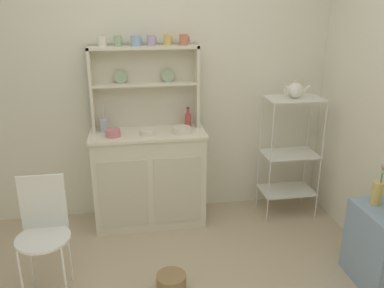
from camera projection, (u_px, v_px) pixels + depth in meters
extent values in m
cube|color=silver|center=(155.00, 82.00, 3.61)|extent=(3.84, 0.05, 2.50)
cube|color=silver|center=(149.00, 178.00, 3.63)|extent=(0.97, 0.42, 0.87)
cube|color=beige|center=(124.00, 195.00, 3.41)|extent=(0.41, 0.01, 0.61)
cube|color=beige|center=(178.00, 191.00, 3.48)|extent=(0.41, 0.01, 0.61)
cube|color=#EEE6CE|center=(148.00, 133.00, 3.49)|extent=(1.00, 0.45, 0.02)
cube|color=beige|center=(145.00, 86.00, 3.55)|extent=(0.93, 0.02, 0.72)
cube|color=silver|center=(91.00, 90.00, 3.41)|extent=(0.02, 0.18, 0.72)
cube|color=silver|center=(197.00, 87.00, 3.55)|extent=(0.02, 0.18, 0.72)
cube|color=silver|center=(145.00, 84.00, 3.47)|extent=(0.89, 0.16, 0.02)
cube|color=silver|center=(143.00, 47.00, 3.36)|extent=(0.93, 0.18, 0.02)
cylinder|color=#9EB78E|center=(120.00, 77.00, 3.45)|extent=(0.11, 0.03, 0.11)
cylinder|color=#9EB78E|center=(168.00, 76.00, 3.51)|extent=(0.11, 0.03, 0.11)
cylinder|color=silver|center=(270.00, 166.00, 3.56)|extent=(0.01, 0.01, 1.13)
cylinder|color=silver|center=(321.00, 162.00, 3.63)|extent=(0.01, 0.01, 1.13)
cylinder|color=silver|center=(259.00, 153.00, 3.84)|extent=(0.01, 0.01, 1.13)
cylinder|color=silver|center=(306.00, 150.00, 3.92)|extent=(0.01, 0.01, 1.13)
cube|color=silver|center=(294.00, 98.00, 3.55)|extent=(0.50, 0.33, 0.01)
cube|color=silver|center=(290.00, 154.00, 3.73)|extent=(0.50, 0.33, 0.01)
cube|color=silver|center=(286.00, 190.00, 3.85)|extent=(0.50, 0.33, 0.01)
cube|color=#849EBC|center=(379.00, 248.00, 2.85)|extent=(0.28, 0.48, 0.58)
cylinder|color=white|center=(22.00, 282.00, 2.61)|extent=(0.01, 0.01, 0.45)
cylinder|color=white|center=(65.00, 277.00, 2.65)|extent=(0.01, 0.01, 0.45)
cylinder|color=white|center=(31.00, 257.00, 2.86)|extent=(0.01, 0.01, 0.45)
cylinder|color=white|center=(70.00, 253.00, 2.90)|extent=(0.01, 0.01, 0.45)
cylinder|color=white|center=(43.00, 238.00, 2.68)|extent=(0.36, 0.36, 0.02)
cube|color=white|center=(43.00, 202.00, 2.74)|extent=(0.31, 0.02, 0.40)
cylinder|color=#93754C|center=(171.00, 283.00, 2.84)|extent=(0.21, 0.21, 0.13)
cylinder|color=silver|center=(102.00, 42.00, 3.29)|extent=(0.07, 0.07, 0.08)
torus|color=silver|center=(108.00, 41.00, 3.30)|extent=(0.01, 0.05, 0.05)
cylinder|color=#9EB78E|center=(118.00, 41.00, 3.31)|extent=(0.06, 0.06, 0.09)
torus|color=#9EB78E|center=(123.00, 40.00, 3.32)|extent=(0.01, 0.05, 0.05)
cylinder|color=#8EB2D1|center=(136.00, 41.00, 3.33)|extent=(0.08, 0.08, 0.09)
torus|color=#8EB2D1|center=(142.00, 40.00, 3.34)|extent=(0.01, 0.05, 0.05)
cylinder|color=#B79ECC|center=(151.00, 40.00, 3.35)|extent=(0.07, 0.07, 0.09)
torus|color=#B79ECC|center=(157.00, 40.00, 3.36)|extent=(0.01, 0.05, 0.05)
cylinder|color=#DBB760|center=(168.00, 40.00, 3.37)|extent=(0.07, 0.07, 0.09)
torus|color=#DBB760|center=(173.00, 39.00, 3.38)|extent=(0.01, 0.05, 0.05)
cylinder|color=#C67556|center=(184.00, 40.00, 3.40)|extent=(0.07, 0.07, 0.09)
torus|color=#C67556|center=(189.00, 39.00, 3.40)|extent=(0.01, 0.05, 0.05)
cylinder|color=#D17A84|center=(113.00, 133.00, 3.36)|extent=(0.13, 0.13, 0.06)
cylinder|color=silver|center=(148.00, 132.00, 3.41)|extent=(0.14, 0.14, 0.05)
cylinder|color=silver|center=(182.00, 130.00, 3.45)|extent=(0.15, 0.15, 0.05)
cylinder|color=#B74C47|center=(188.00, 121.00, 3.60)|extent=(0.06, 0.06, 0.12)
cylinder|color=#B74C47|center=(188.00, 111.00, 3.57)|extent=(0.03, 0.03, 0.05)
cylinder|color=#4C382D|center=(188.00, 108.00, 3.56)|extent=(0.03, 0.03, 0.01)
cylinder|color=#B2B7C6|center=(104.00, 125.00, 3.48)|extent=(0.08, 0.08, 0.11)
cylinder|color=silver|center=(103.00, 117.00, 3.48)|extent=(0.02, 0.01, 0.17)
ellipsoid|color=silver|center=(102.00, 107.00, 3.45)|extent=(0.02, 0.01, 0.01)
cylinder|color=silver|center=(103.00, 116.00, 3.48)|extent=(0.03, 0.01, 0.18)
ellipsoid|color=silver|center=(102.00, 105.00, 3.45)|extent=(0.02, 0.01, 0.01)
sphere|color=white|center=(295.00, 90.00, 3.53)|extent=(0.13, 0.13, 0.13)
sphere|color=silver|center=(296.00, 81.00, 3.50)|extent=(0.02, 0.02, 0.02)
cylinder|color=white|center=(306.00, 89.00, 3.54)|extent=(0.09, 0.02, 0.07)
torus|color=white|center=(287.00, 91.00, 3.51)|extent=(0.01, 0.09, 0.09)
cylinder|color=#DBB760|center=(377.00, 193.00, 2.83)|extent=(0.07, 0.07, 0.17)
cylinder|color=#4C844C|center=(382.00, 179.00, 2.78)|extent=(0.00, 0.01, 0.10)
sphere|color=#9EB78E|center=(383.00, 172.00, 2.77)|extent=(0.03, 0.03, 0.03)
cylinder|color=#4C844C|center=(382.00, 175.00, 2.79)|extent=(0.00, 0.01, 0.15)
sphere|color=#8EB2D1|center=(383.00, 165.00, 2.77)|extent=(0.03, 0.03, 0.03)
cylinder|color=#4C844C|center=(382.00, 176.00, 2.78)|extent=(0.00, 0.01, 0.14)
sphere|color=#C67556|center=(384.00, 167.00, 2.75)|extent=(0.03, 0.03, 0.03)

